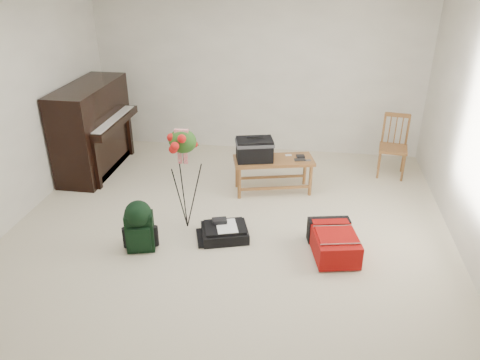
% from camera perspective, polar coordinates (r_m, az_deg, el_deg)
% --- Properties ---
extents(floor, '(5.00, 5.50, 0.01)m').
position_cam_1_polar(floor, '(5.21, -1.79, -7.47)').
color(floor, beige).
rests_on(floor, ground).
extents(ceiling, '(5.00, 5.50, 0.01)m').
position_cam_1_polar(ceiling, '(4.35, -2.27, 21.05)').
color(ceiling, white).
rests_on(ceiling, wall_back).
extents(wall_back, '(5.00, 0.04, 2.50)m').
position_cam_1_polar(wall_back, '(7.25, 2.11, 13.13)').
color(wall_back, white).
rests_on(wall_back, floor).
extents(piano, '(0.71, 1.50, 1.25)m').
position_cam_1_polar(piano, '(6.97, -17.42, 5.83)').
color(piano, black).
rests_on(piano, floor).
extents(bench, '(1.10, 0.65, 0.79)m').
position_cam_1_polar(bench, '(6.04, 2.51, 3.50)').
color(bench, brown).
rests_on(bench, floor).
extents(dining_chair, '(0.43, 0.43, 0.87)m').
position_cam_1_polar(dining_chair, '(6.89, 18.16, 3.90)').
color(dining_chair, brown).
rests_on(dining_chair, floor).
extents(red_suitcase, '(0.56, 0.73, 0.28)m').
position_cam_1_polar(red_suitcase, '(5.07, 11.34, -7.16)').
color(red_suitcase, '#AC070D').
rests_on(red_suitcase, floor).
extents(black_duffel, '(0.60, 0.53, 0.21)m').
position_cam_1_polar(black_duffel, '(5.24, -1.88, -6.31)').
color(black_duffel, black).
rests_on(black_duffel, floor).
extents(green_backpack, '(0.33, 0.30, 0.58)m').
position_cam_1_polar(green_backpack, '(5.03, -12.21, -5.24)').
color(green_backpack, black).
rests_on(green_backpack, floor).
extents(flower_stand, '(0.40, 0.40, 1.24)m').
position_cam_1_polar(flower_stand, '(5.22, -6.74, 0.01)').
color(flower_stand, black).
rests_on(flower_stand, floor).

